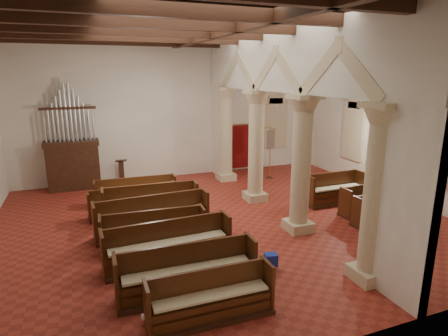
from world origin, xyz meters
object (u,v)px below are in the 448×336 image
processional_banner (270,161)px  nave_pew_0 (211,303)px  pipe_organ (73,156)px  lectern (122,173)px  aisle_pew_0 (380,214)px

processional_banner → nave_pew_0: processional_banner is taller
pipe_organ → lectern: (1.88, -0.01, -0.91)m
pipe_organ → nave_pew_0: (2.44, -10.03, -1.04)m
processional_banner → lectern: bearing=142.8°
pipe_organ → processional_banner: 8.40m
processional_banner → aisle_pew_0: size_ratio=1.24×
aisle_pew_0 → processional_banner: bearing=93.1°
processional_banner → aisle_pew_0: bearing=-107.5°
processional_banner → nave_pew_0: bearing=-148.4°
pipe_organ → nave_pew_0: 10.37m
pipe_organ → lectern: size_ratio=3.91×
nave_pew_0 → aisle_pew_0: 6.99m
lectern → nave_pew_0: bearing=-86.9°
aisle_pew_0 → lectern: bearing=129.8°
pipe_organ → aisle_pew_0: (8.97, -7.50, -1.04)m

